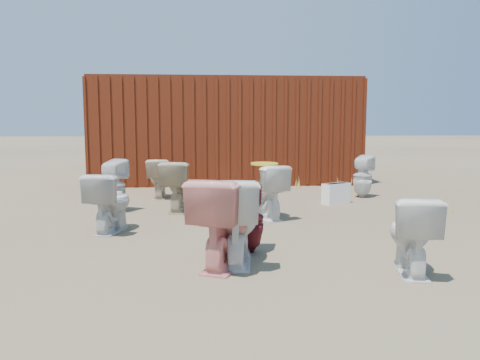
{
  "coord_description": "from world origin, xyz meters",
  "views": [
    {
      "loc": [
        -0.5,
        -6.11,
        1.35
      ],
      "look_at": [
        0.0,
        0.6,
        0.55
      ],
      "focal_mm": 35.0,
      "sensor_mm": 36.0,
      "label": 1
    }
  ],
  "objects": [
    {
      "name": "ground",
      "position": [
        0.0,
        0.0,
        0.0
      ],
      "size": [
        100.0,
        100.0,
        0.0
      ],
      "primitive_type": "plane",
      "color": "brown",
      "rests_on": "ground"
    },
    {
      "name": "shipping_container",
      "position": [
        0.0,
        5.2,
        1.2
      ],
      "size": [
        6.0,
        2.4,
        2.4
      ],
      "primitive_type": "cube",
      "color": "#4E1A0D",
      "rests_on": "ground"
    },
    {
      "name": "toilet_front_a",
      "position": [
        -1.7,
        -0.2,
        0.38
      ],
      "size": [
        0.58,
        0.81,
        0.75
      ],
      "primitive_type": "imported",
      "rotation": [
        0.0,
        0.0,
        2.9
      ],
      "color": "silver",
      "rests_on": "ground"
    },
    {
      "name": "toilet_front_pink",
      "position": [
        -0.32,
        -1.77,
        0.43
      ],
      "size": [
        0.77,
        0.96,
        0.86
      ],
      "primitive_type": "imported",
      "rotation": [
        0.0,
        0.0,
        2.74
      ],
      "color": "pink",
      "rests_on": "ground"
    },
    {
      "name": "toilet_front_c",
      "position": [
        -0.21,
        -1.65,
        0.42
      ],
      "size": [
        0.56,
        0.88,
        0.85
      ],
      "primitive_type": "imported",
      "rotation": [
        0.0,
        0.0,
        3.03
      ],
      "color": "white",
      "rests_on": "ground"
    },
    {
      "name": "toilet_front_maroon",
      "position": [
        -0.06,
        -1.29,
        0.37
      ],
      "size": [
        0.35,
        0.36,
        0.73
      ],
      "primitive_type": "imported",
      "rotation": [
        0.0,
        0.0,
        3.08
      ],
      "color": "maroon",
      "rests_on": "ground"
    },
    {
      "name": "toilet_front_e",
      "position": [
        1.36,
        -2.09,
        0.36
      ],
      "size": [
        0.54,
        0.77,
        0.72
      ],
      "primitive_type": "imported",
      "rotation": [
        0.0,
        0.0,
        2.94
      ],
      "color": "white",
      "rests_on": "ground"
    },
    {
      "name": "toilet_back_a",
      "position": [
        -1.92,
        1.16,
        0.41
      ],
      "size": [
        0.5,
        0.5,
        0.82
      ],
      "primitive_type": "imported",
      "rotation": [
        0.0,
        0.0,
        2.7
      ],
      "color": "silver",
      "rests_on": "ground"
    },
    {
      "name": "toilet_back_beige_left",
      "position": [
        -1.36,
        2.54,
        0.36
      ],
      "size": [
        0.42,
        0.72,
        0.73
      ],
      "primitive_type": "imported",
      "rotation": [
        0.0,
        0.0,
        3.16
      ],
      "color": "beige",
      "rests_on": "ground"
    },
    {
      "name": "toilet_back_beige_right",
      "position": [
        -0.9,
        1.18,
        0.39
      ],
      "size": [
        0.61,
        0.86,
        0.79
      ],
      "primitive_type": "imported",
      "rotation": [
        0.0,
        0.0,
        2.9
      ],
      "color": "#BCAC8A",
      "rests_on": "ground"
    },
    {
      "name": "toilet_back_yellowlid",
      "position": [
        0.34,
        0.51,
        0.39
      ],
      "size": [
        0.72,
        0.88,
        0.78
      ],
      "primitive_type": "imported",
      "rotation": [
        0.0,
        0.0,
        3.58
      ],
      "color": "white",
      "rests_on": "ground"
    },
    {
      "name": "toilet_back_e",
      "position": [
        2.42,
        2.33,
        0.39
      ],
      "size": [
        0.5,
        0.5,
        0.79
      ],
      "primitive_type": "imported",
      "rotation": [
        0.0,
        0.0,
        2.42
      ],
      "color": "silver",
      "rests_on": "ground"
    },
    {
      "name": "yellow_lid",
      "position": [
        0.34,
        0.51,
        0.79
      ],
      "size": [
        0.39,
        0.49,
        0.02
      ],
      "primitive_type": "ellipsoid",
      "color": "gold",
      "rests_on": "toilet_back_yellowlid"
    },
    {
      "name": "loose_tank",
      "position": [
        1.73,
        1.67,
        0.17
      ],
      "size": [
        0.53,
        0.42,
        0.35
      ],
      "primitive_type": "cube",
      "rotation": [
        0.0,
        0.0,
        0.5
      ],
      "color": "white",
      "rests_on": "ground"
    },
    {
      "name": "loose_lid_near",
      "position": [
        -0.1,
        3.5,
        0.01
      ],
      "size": [
        0.45,
        0.54,
        0.02
      ],
      "primitive_type": "ellipsoid",
      "rotation": [
        0.0,
        0.0,
        -0.15
      ],
      "color": "beige",
      "rests_on": "ground"
    },
    {
      "name": "loose_lid_far",
      "position": [
        -2.47,
        2.34,
        0.01
      ],
      "size": [
        0.59,
        0.58,
        0.02
      ],
      "primitive_type": "ellipsoid",
      "rotation": [
        0.0,
        0.0,
        0.8
      ],
      "color": "beige",
      "rests_on": "ground"
    },
    {
      "name": "weed_clump_a",
      "position": [
        -2.41,
        2.8,
        0.13
      ],
      "size": [
        0.36,
        0.36,
        0.26
      ],
      "primitive_type": "cone",
      "color": "#C1BD4D",
      "rests_on": "ground"
    },
    {
      "name": "weed_clump_b",
      "position": [
        0.59,
        2.54,
        0.15
      ],
      "size": [
        0.32,
        0.32,
        0.3
      ],
      "primitive_type": "cone",
      "color": "#C1BD4D",
      "rests_on": "ground"
    },
    {
      "name": "weed_clump_c",
      "position": [
        2.34,
        3.0,
        0.14
      ],
      "size": [
        0.36,
        0.36,
        0.29
      ],
      "primitive_type": "cone",
      "color": "#C1BD4D",
      "rests_on": "ground"
    },
    {
      "name": "weed_clump_d",
      "position": [
        -0.61,
        3.17,
        0.12
      ],
      "size": [
        0.3,
        0.3,
        0.24
      ],
      "primitive_type": "cone",
      "color": "#C1BD4D",
      "rests_on": "ground"
    },
    {
      "name": "weed_clump_e",
      "position": [
        1.34,
        3.5,
        0.13
      ],
      "size": [
        0.34,
        0.34,
        0.26
      ],
      "primitive_type": "cone",
      "color": "#C1BD4D",
      "rests_on": "ground"
    },
    {
      "name": "weed_clump_f",
      "position": [
        3.11,
        0.64,
        0.13
      ],
      "size": [
        0.28,
        0.28,
        0.26
      ],
      "primitive_type": "cone",
      "color": "#C1BD4D",
      "rests_on": "ground"
    }
  ]
}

